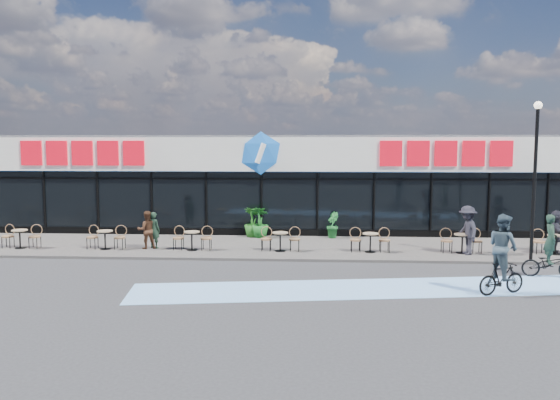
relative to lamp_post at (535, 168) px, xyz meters
name	(u,v)px	position (x,y,z in m)	size (l,w,h in m)	color
ground	(242,274)	(-10.03, -2.30, -3.39)	(120.00, 120.00, 0.00)	#28282B
sidewalk	(256,247)	(-10.03, 2.20, -3.34)	(44.00, 5.00, 0.10)	#534D49
bike_lane	(371,288)	(-6.03, -3.80, -3.38)	(14.00, 2.20, 0.01)	#74A6DC
building	(267,181)	(-10.03, 7.63, -1.05)	(30.60, 6.57, 4.75)	black
lamp_post	(535,168)	(0.00, 0.00, 0.00)	(0.28, 0.28, 5.58)	black
bistro_set_1	(21,236)	(-19.29, 1.19, -2.83)	(1.54, 0.62, 0.90)	tan
bistro_set_2	(106,237)	(-15.86, 1.19, -2.83)	(1.54, 0.62, 0.90)	tan
bistro_set_3	(192,238)	(-12.42, 1.19, -2.83)	(1.54, 0.62, 0.90)	tan
bistro_set_4	(280,239)	(-8.98, 1.19, -2.83)	(1.54, 0.62, 0.90)	tan
bistro_set_5	(370,240)	(-5.55, 1.19, -2.83)	(1.54, 0.62, 0.90)	tan
bistro_set_6	(461,241)	(-2.11, 1.19, -2.83)	(1.54, 0.62, 0.90)	tan
bistro_set_7	(555,242)	(1.32, 1.19, -2.83)	(1.54, 0.62, 0.90)	tan
potted_plant_left	(260,222)	(-10.06, 4.16, -2.61)	(0.76, 0.76, 1.35)	#1B601F
potted_plant_mid	(253,222)	(-10.39, 4.29, -2.62)	(0.74, 0.74, 1.33)	#205D1A
potted_plant_right	(332,225)	(-6.88, 4.25, -2.72)	(0.62, 0.50, 1.14)	#1B6127
patron_left	(154,230)	(-14.01, 1.45, -2.56)	(0.53, 0.35, 1.44)	black
patron_right	(147,230)	(-14.25, 1.32, -2.54)	(0.73, 0.57, 1.50)	#422617
pedestrian_a	(467,230)	(-1.99, 0.90, -2.37)	(1.18, 0.68, 1.83)	black
pedestrian_b	(556,231)	(1.49, 1.47, -2.48)	(1.50, 0.48, 1.62)	#212129
cyclist_a	(502,258)	(-2.45, -4.20, -2.34)	(1.57, 1.09, 2.28)	black
cyclist_b	(550,257)	(-0.26, -2.10, -2.72)	(1.72, 0.82, 2.01)	black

